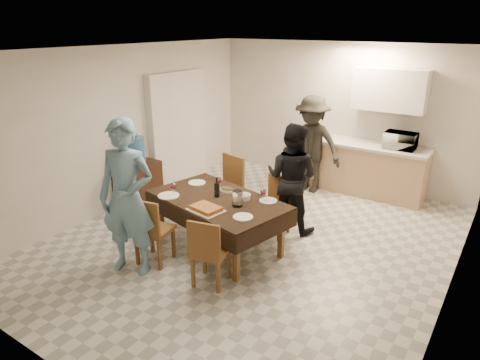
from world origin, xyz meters
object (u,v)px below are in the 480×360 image
Objects in this scene: console at (139,185)px; water_pitcher at (237,198)px; person_far at (292,178)px; water_jug at (136,151)px; wine_bottle at (217,187)px; microwave at (400,141)px; person_kitchen at (311,144)px; dining_table at (218,201)px; savoury_tart at (206,208)px; person_near at (127,198)px.

water_pitcher is (2.31, -0.46, 0.46)m from console.
water_pitcher is at bearing 75.29° from person_far.
water_jug is (0.00, 0.00, 0.59)m from console.
wine_bottle is 0.55× the size of microwave.
person_kitchen reaches higher than water_pitcher.
console is 4.45m from microwave.
person_kitchen reaches higher than dining_table.
savoury_tart is 3.76m from microwave.
person_kitchen is (-0.43, 1.58, 0.07)m from person_far.
wine_bottle is at bearing -93.77° from person_kitchen.
water_jug is 3.05m from person_kitchen.
water_pitcher is at bearing -11.26° from water_jug.
person_kitchen is (2.08, 2.22, 0.51)m from console.
water_jug is 1.95m from wine_bottle.
savoury_tart is (-0.25, -0.33, -0.08)m from water_pitcher.
microwave is at bearing 17.70° from person_kitchen.
wine_bottle is at bearing 147.39° from dining_table.
console is 3.09m from person_kitchen.
wine_bottle is (-0.05, 0.05, 0.17)m from dining_table.
dining_table is at bearing 57.95° from person_far.
dining_table is 1.25× the size of person_far.
person_near is 1.10× the size of person_kitchen.
microwave reaches higher than dining_table.
console is 0.59m from water_jug.
person_near reaches higher than microwave.
person_near is at bearing -46.00° from console.
savoury_tart is at bearing -62.87° from dining_table.
console is at bearing 114.27° from person_near.
dining_table is 1.05× the size of person_near.
water_pitcher is at bearing 69.36° from microwave.
person_kitchen is (0.17, 2.58, 0.01)m from wine_bottle.
wine_bottle is at bearing 54.63° from person_far.
water_pitcher is (0.40, -0.10, -0.04)m from wine_bottle.
console is at bearing 0.00° from water_jug.
dining_table is at bearing -11.81° from water_jug.
water_jug is at bearing 159.02° from savoury_tart.
water_jug is at bearing 114.27° from person_near.
console is 1.53× the size of microwave.
person_far is at bearing 74.74° from dining_table.
console is 2.63m from person_far.
dining_table is 4.37× the size of water_jug.
microwave is (3.49, 2.67, 0.69)m from console.
person_kitchen reaches higher than wine_bottle.
wine_bottle is 0.47m from savoury_tart.
person_far is (0.45, 1.43, 0.06)m from savoury_tart.
water_jug is 4.40m from microwave.
water_jug is 0.24× the size of person_near.
wine_bottle is 0.17× the size of person_far.
person_kitchen reaches higher than console.
water_pitcher is at bearing -14.04° from wine_bottle.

